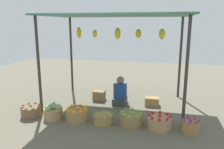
{
  "coord_description": "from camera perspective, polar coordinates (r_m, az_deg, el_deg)",
  "views": [
    {
      "loc": [
        1.23,
        -5.91,
        2.21
      ],
      "look_at": [
        0.0,
        -0.52,
        0.95
      ],
      "focal_mm": 36.46,
      "sensor_mm": 36.0,
      "label": 1
    }
  ],
  "objects": [
    {
      "name": "vendor_person",
      "position": [
        6.33,
        2.05,
        -4.76
      ],
      "size": [
        0.36,
        0.44,
        0.78
      ],
      "color": "#3A3E40",
      "rests_on": "ground"
    },
    {
      "name": "basket_green_apples",
      "position": [
        5.14,
        4.83,
        -11.02
      ],
      "size": [
        0.51,
        0.51,
        0.32
      ],
      "color": "olive",
      "rests_on": "ground"
    },
    {
      "name": "basket_red_apples",
      "position": [
        5.06,
        11.8,
        -11.65
      ],
      "size": [
        0.51,
        0.51,
        0.32
      ],
      "color": "tan",
      "rests_on": "ground"
    },
    {
      "name": "basket_potatoes",
      "position": [
        5.88,
        -19.61,
        -8.67
      ],
      "size": [
        0.48,
        0.48,
        0.3
      ],
      "color": "brown",
      "rests_on": "ground"
    },
    {
      "name": "basket_oranges",
      "position": [
        5.4,
        -8.69,
        -9.91
      ],
      "size": [
        0.51,
        0.51,
        0.33
      ],
      "color": "#9A7947",
      "rests_on": "ground"
    },
    {
      "name": "basket_purple_onions",
      "position": [
        5.06,
        19.06,
        -12.17
      ],
      "size": [
        0.37,
        0.37,
        0.31
      ],
      "color": "#997143",
      "rests_on": "ground"
    },
    {
      "name": "basket_cabbages",
      "position": [
        5.59,
        -14.52,
        -9.09
      ],
      "size": [
        0.44,
        0.44,
        0.39
      ],
      "color": "#A58455",
      "rests_on": "ground"
    },
    {
      "name": "wooden_crate_near_vendor",
      "position": [
        6.35,
        9.98,
        -6.67
      ],
      "size": [
        0.37,
        0.26,
        0.23
      ],
      "primitive_type": "cube",
      "color": "#A07E4A",
      "rests_on": "ground"
    },
    {
      "name": "wooden_crate_stacked_rear",
      "position": [
        6.68,
        -3.24,
        -5.26
      ],
      "size": [
        0.33,
        0.29,
        0.28
      ],
      "primitive_type": "cube",
      "color": "olive",
      "rests_on": "ground"
    },
    {
      "name": "basket_green_chilies",
      "position": [
        5.2,
        -2.21,
        -11.0
      ],
      "size": [
        0.44,
        0.44,
        0.25
      ],
      "color": "olive",
      "rests_on": "ground"
    },
    {
      "name": "market_stall_structure",
      "position": [
        6.04,
        1.21,
        13.07
      ],
      "size": [
        3.74,
        2.32,
        2.42
      ],
      "color": "#38332D",
      "rests_on": "ground"
    },
    {
      "name": "ground_plane",
      "position": [
        6.43,
        1.04,
        -7.27
      ],
      "size": [
        14.0,
        14.0,
        0.0
      ],
      "primitive_type": "plane",
      "color": "#635E4D"
    }
  ]
}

